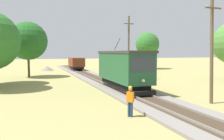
# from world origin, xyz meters

# --- Properties ---
(red_tram) EXTENTS (2.60, 8.54, 4.79)m
(red_tram) POSITION_xyz_m (0.00, 18.87, 2.19)
(red_tram) COLOR #235633
(red_tram) RESTS_ON rail_right
(freight_car) EXTENTS (2.40, 5.20, 2.31)m
(freight_car) POSITION_xyz_m (0.00, 42.92, 1.56)
(freight_car) COLOR brown
(freight_car) RESTS_ON rail_right
(utility_pole_near_tram) EXTENTS (1.40, 0.52, 7.73)m
(utility_pole_near_tram) POSITION_xyz_m (3.94, 11.97, 3.96)
(utility_pole_near_tram) COLOR brown
(utility_pole_near_tram) RESTS_ON ground
(utility_pole_mid) EXTENTS (1.40, 0.31, 8.47)m
(utility_pole_mid) POSITION_xyz_m (3.94, 26.49, 4.33)
(utility_pole_mid) COLOR brown
(utility_pole_mid) RESTS_ON ground
(gravel_pile) EXTENTS (2.72, 2.72, 0.92)m
(gravel_pile) POSITION_xyz_m (-5.38, 46.10, 0.46)
(gravel_pile) COLOR gray
(gravel_pile) RESTS_ON ground
(track_worker) EXTENTS (0.44, 0.44, 1.78)m
(track_worker) POSITION_xyz_m (-2.97, 10.76, 0.98)
(track_worker) COLOR navy
(track_worker) RESTS_ON ground
(tree_left_far) EXTENTS (5.64, 5.64, 8.21)m
(tree_left_far) POSITION_xyz_m (-8.71, 34.52, 5.38)
(tree_left_far) COLOR #4C3823
(tree_left_far) RESTS_ON ground
(tree_right_far) EXTENTS (5.26, 5.26, 8.16)m
(tree_right_far) POSITION_xyz_m (16.09, 43.43, 5.52)
(tree_right_far) COLOR #4C3823
(tree_right_far) RESTS_ON ground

